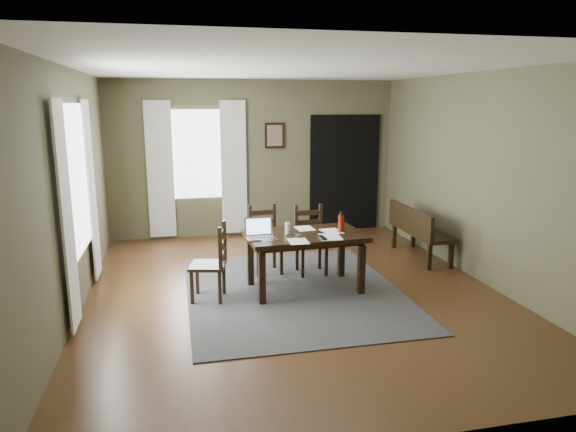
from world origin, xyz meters
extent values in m
cube|color=#492C16|center=(0.00, 0.00, -0.01)|extent=(5.00, 6.00, 0.01)
cube|color=brown|center=(0.00, 3.00, 1.35)|extent=(5.00, 0.02, 2.70)
cube|color=brown|center=(0.00, -3.00, 1.35)|extent=(5.00, 0.02, 2.70)
cube|color=brown|center=(-2.50, 0.00, 1.35)|extent=(0.02, 6.00, 2.70)
cube|color=brown|center=(2.50, 0.00, 1.35)|extent=(0.02, 6.00, 2.70)
cube|color=white|center=(0.00, 0.00, 2.70)|extent=(5.00, 6.00, 0.02)
cube|color=#393939|center=(0.00, 0.00, 0.01)|extent=(2.60, 3.20, 0.01)
cube|color=black|center=(0.15, 0.03, 0.70)|extent=(1.48, 0.94, 0.06)
cube|color=black|center=(0.15, 0.03, 0.65)|extent=(1.32, 0.78, 0.05)
cube|color=black|center=(-0.45, -0.34, 0.32)|extent=(0.08, 0.08, 0.61)
cube|color=black|center=(-0.49, 0.33, 0.32)|extent=(0.08, 0.08, 0.61)
cube|color=black|center=(0.79, -0.27, 0.32)|extent=(0.08, 0.08, 0.61)
cube|color=black|center=(0.76, 0.40, 0.32)|extent=(0.08, 0.08, 0.61)
cube|color=black|center=(-1.05, -0.05, 0.42)|extent=(0.49, 0.49, 0.04)
cube|color=black|center=(-1.17, 0.15, 0.21)|extent=(0.05, 0.05, 0.39)
cube|color=black|center=(-0.85, 0.07, 0.21)|extent=(0.05, 0.05, 0.39)
cube|color=black|center=(-1.25, -0.17, 0.21)|extent=(0.05, 0.05, 0.39)
cube|color=black|center=(-0.93, -0.25, 0.21)|extent=(0.05, 0.05, 0.39)
cube|color=black|center=(-0.83, 0.07, 0.68)|extent=(0.05, 0.05, 0.50)
cube|color=black|center=(-0.91, -0.26, 0.68)|extent=(0.05, 0.05, 0.50)
cube|color=black|center=(-0.87, -0.09, 0.55)|extent=(0.09, 0.29, 0.07)
cube|color=black|center=(-0.87, -0.09, 0.68)|extent=(0.09, 0.29, 0.07)
cube|color=black|center=(-0.87, -0.09, 0.82)|extent=(0.09, 0.29, 0.07)
cube|color=black|center=(-0.20, 0.77, 0.43)|extent=(0.45, 0.45, 0.04)
cube|color=black|center=(-0.35, 0.59, 0.21)|extent=(0.04, 0.04, 0.39)
cube|color=black|center=(-0.38, 0.91, 0.21)|extent=(0.04, 0.04, 0.39)
cube|color=black|center=(-0.02, 0.62, 0.21)|extent=(0.04, 0.04, 0.39)
cube|color=black|center=(-0.06, 0.95, 0.21)|extent=(0.04, 0.04, 0.39)
cube|color=black|center=(-0.39, 0.93, 0.69)|extent=(0.05, 0.05, 0.50)
cube|color=black|center=(-0.05, 0.97, 0.69)|extent=(0.05, 0.05, 0.50)
cube|color=black|center=(-0.22, 0.95, 0.55)|extent=(0.30, 0.06, 0.07)
cube|color=black|center=(-0.22, 0.95, 0.69)|extent=(0.30, 0.06, 0.07)
cube|color=black|center=(-0.22, 0.95, 0.82)|extent=(0.30, 0.06, 0.07)
cube|color=black|center=(0.40, 0.61, 0.43)|extent=(0.41, 0.41, 0.04)
cube|color=black|center=(0.23, 0.45, 0.21)|extent=(0.04, 0.04, 0.39)
cube|color=black|center=(0.23, 0.77, 0.21)|extent=(0.04, 0.04, 0.39)
cube|color=black|center=(0.56, 0.44, 0.21)|extent=(0.04, 0.04, 0.39)
cube|color=black|center=(0.56, 0.77, 0.21)|extent=(0.04, 0.04, 0.39)
cube|color=black|center=(0.22, 0.79, 0.69)|extent=(0.04, 0.04, 0.50)
cube|color=black|center=(0.57, 0.79, 0.69)|extent=(0.04, 0.04, 0.50)
cube|color=black|center=(0.40, 0.79, 0.55)|extent=(0.30, 0.03, 0.07)
cube|color=black|center=(0.40, 0.79, 0.69)|extent=(0.30, 0.03, 0.07)
cube|color=black|center=(0.40, 0.79, 0.82)|extent=(0.30, 0.03, 0.07)
cube|color=black|center=(2.22, 0.99, 0.42)|extent=(0.45, 1.38, 0.06)
cube|color=black|center=(2.39, 0.40, 0.19)|extent=(0.06, 0.06, 0.39)
cube|color=black|center=(2.05, 0.40, 0.19)|extent=(0.06, 0.06, 0.39)
cube|color=black|center=(2.39, 1.59, 0.19)|extent=(0.06, 0.06, 0.39)
cube|color=black|center=(2.05, 1.59, 0.19)|extent=(0.06, 0.06, 0.39)
cube|color=black|center=(2.02, 0.99, 0.61)|extent=(0.05, 1.38, 0.34)
cube|color=#B7B7BC|center=(-0.42, -0.09, 0.74)|extent=(0.34, 0.24, 0.02)
cube|color=#B7B7BC|center=(-0.42, 0.03, 0.85)|extent=(0.34, 0.07, 0.22)
cube|color=silver|center=(-0.42, 0.03, 0.85)|extent=(0.30, 0.05, 0.18)
cube|color=#3F3F42|center=(-0.42, -0.10, 0.75)|extent=(0.29, 0.14, 0.00)
cube|color=#3F3F42|center=(0.04, -0.11, 0.74)|extent=(0.05, 0.09, 0.03)
cube|color=black|center=(0.30, -0.25, 0.74)|extent=(0.06, 0.19, 0.02)
cylinder|color=silver|center=(-0.06, 0.06, 0.80)|extent=(0.08, 0.08, 0.14)
cylinder|color=#A3210C|center=(0.61, 0.00, 0.84)|extent=(0.09, 0.09, 0.22)
cylinder|color=black|center=(0.61, 0.00, 0.97)|extent=(0.05, 0.05, 0.04)
cube|color=white|center=(-0.37, -0.10, 0.73)|extent=(0.29, 0.33, 0.00)
cube|color=white|center=(0.41, -0.21, 0.73)|extent=(0.27, 0.34, 0.00)
cube|color=white|center=(0.22, 0.28, 0.73)|extent=(0.23, 0.29, 0.00)
cube|color=white|center=(0.51, 0.07, 0.73)|extent=(0.26, 0.33, 0.00)
cube|color=white|center=(-0.01, -0.31, 0.73)|extent=(0.23, 0.30, 0.00)
cube|color=white|center=(-2.47, 0.20, 1.45)|extent=(0.01, 1.30, 1.70)
cube|color=white|center=(-1.00, 2.97, 1.45)|extent=(1.00, 0.01, 1.50)
cube|color=silver|center=(-2.44, -0.62, 1.20)|extent=(0.03, 0.48, 2.30)
cube|color=silver|center=(-2.44, 1.02, 1.20)|extent=(0.03, 0.48, 2.30)
cube|color=silver|center=(-1.62, 2.94, 1.20)|extent=(0.44, 0.03, 2.30)
cube|color=silver|center=(-0.38, 2.94, 1.20)|extent=(0.44, 0.03, 2.30)
cube|color=black|center=(0.35, 2.97, 1.75)|extent=(0.34, 0.03, 0.44)
cube|color=brown|center=(0.35, 2.96, 1.75)|extent=(0.27, 0.01, 0.36)
cube|color=black|center=(1.65, 2.97, 1.05)|extent=(1.30, 0.03, 2.10)
camera|label=1|loc=(-1.37, -5.91, 2.30)|focal=32.00mm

